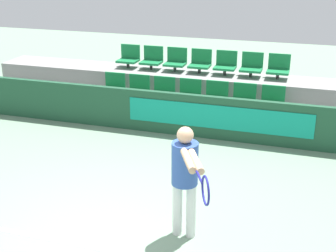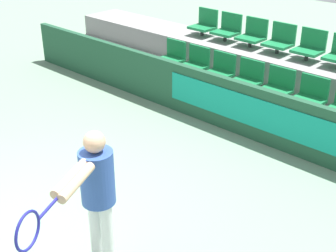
{
  "view_description": "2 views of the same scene",
  "coord_description": "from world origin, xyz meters",
  "px_view_note": "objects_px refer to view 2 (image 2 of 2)",
  "views": [
    {
      "loc": [
        2.48,
        -4.7,
        3.68
      ],
      "look_at": [
        0.33,
        2.18,
        0.92
      ],
      "focal_mm": 50.0,
      "sensor_mm": 36.0,
      "label": 1
    },
    {
      "loc": [
        4.23,
        -1.81,
        3.57
      ],
      "look_at": [
        0.6,
        2.07,
        0.93
      ],
      "focal_mm": 50.0,
      "sensor_mm": 36.0,
      "label": 2
    }
  ],
  "objects_px": {
    "stadium_chair_10": "(280,40)",
    "stadium_chair_4": "(277,86)",
    "stadium_chair_2": "(220,70)",
    "stadium_chair_3": "(248,77)",
    "stadium_chair_1": "(195,62)",
    "stadium_chair_9": "(253,34)",
    "stadium_chair_8": "(228,29)",
    "tennis_player": "(95,189)",
    "stadium_chair_7": "(204,24)",
    "stadium_chair_11": "(310,47)",
    "stadium_chair_5": "(310,95)",
    "stadium_chair_0": "(172,56)"
  },
  "relations": [
    {
      "from": "stadium_chair_10",
      "to": "stadium_chair_4",
      "type": "bearing_deg",
      "value": -58.85
    },
    {
      "from": "stadium_chair_2",
      "to": "stadium_chair_3",
      "type": "bearing_deg",
      "value": 0.0
    },
    {
      "from": "stadium_chair_1",
      "to": "stadium_chair_9",
      "type": "xyz_separation_m",
      "value": [
        0.6,
        0.99,
        0.46
      ]
    },
    {
      "from": "stadium_chair_8",
      "to": "tennis_player",
      "type": "height_order",
      "value": "tennis_player"
    },
    {
      "from": "stadium_chair_7",
      "to": "tennis_player",
      "type": "height_order",
      "value": "tennis_player"
    },
    {
      "from": "stadium_chair_7",
      "to": "tennis_player",
      "type": "relative_size",
      "value": 0.34
    },
    {
      "from": "stadium_chair_2",
      "to": "stadium_chair_1",
      "type": "bearing_deg",
      "value": 180.0
    },
    {
      "from": "stadium_chair_11",
      "to": "tennis_player",
      "type": "height_order",
      "value": "tennis_player"
    },
    {
      "from": "stadium_chair_8",
      "to": "tennis_player",
      "type": "distance_m",
      "value": 5.72
    },
    {
      "from": "stadium_chair_9",
      "to": "stadium_chair_3",
      "type": "bearing_deg",
      "value": -58.85
    },
    {
      "from": "stadium_chair_5",
      "to": "stadium_chair_11",
      "type": "bearing_deg",
      "value": 121.15
    },
    {
      "from": "stadium_chair_0",
      "to": "stadium_chair_7",
      "type": "height_order",
      "value": "stadium_chair_7"
    },
    {
      "from": "stadium_chair_2",
      "to": "stadium_chair_9",
      "type": "xyz_separation_m",
      "value": [
        0.0,
        0.99,
        0.46
      ]
    },
    {
      "from": "stadium_chair_10",
      "to": "tennis_player",
      "type": "distance_m",
      "value": 5.36
    },
    {
      "from": "stadium_chair_0",
      "to": "stadium_chair_4",
      "type": "relative_size",
      "value": 1.0
    },
    {
      "from": "stadium_chair_10",
      "to": "stadium_chair_11",
      "type": "relative_size",
      "value": 1.0
    },
    {
      "from": "stadium_chair_4",
      "to": "stadium_chair_5",
      "type": "distance_m",
      "value": 0.6
    },
    {
      "from": "stadium_chair_3",
      "to": "stadium_chair_9",
      "type": "height_order",
      "value": "stadium_chair_9"
    },
    {
      "from": "stadium_chair_8",
      "to": "stadium_chair_10",
      "type": "height_order",
      "value": "same"
    },
    {
      "from": "stadium_chair_9",
      "to": "stadium_chair_11",
      "type": "distance_m",
      "value": 1.19
    },
    {
      "from": "stadium_chair_9",
      "to": "tennis_player",
      "type": "relative_size",
      "value": 0.34
    },
    {
      "from": "stadium_chair_0",
      "to": "stadium_chair_7",
      "type": "relative_size",
      "value": 1.0
    },
    {
      "from": "tennis_player",
      "to": "stadium_chair_0",
      "type": "bearing_deg",
      "value": 98.25
    },
    {
      "from": "stadium_chair_7",
      "to": "tennis_player",
      "type": "distance_m",
      "value": 5.98
    },
    {
      "from": "stadium_chair_0",
      "to": "stadium_chair_10",
      "type": "xyz_separation_m",
      "value": [
        1.79,
        0.99,
        0.46
      ]
    },
    {
      "from": "stadium_chair_4",
      "to": "stadium_chair_10",
      "type": "relative_size",
      "value": 1.0
    },
    {
      "from": "stadium_chair_0",
      "to": "stadium_chair_11",
      "type": "xyz_separation_m",
      "value": [
        2.39,
        0.99,
        0.46
      ]
    },
    {
      "from": "stadium_chair_7",
      "to": "stadium_chair_9",
      "type": "bearing_deg",
      "value": 0.0
    },
    {
      "from": "stadium_chair_1",
      "to": "stadium_chair_7",
      "type": "height_order",
      "value": "stadium_chair_7"
    },
    {
      "from": "stadium_chair_5",
      "to": "stadium_chair_9",
      "type": "distance_m",
      "value": 2.1
    },
    {
      "from": "stadium_chair_0",
      "to": "stadium_chair_5",
      "type": "xyz_separation_m",
      "value": [
        2.98,
        0.0,
        0.0
      ]
    },
    {
      "from": "stadium_chair_3",
      "to": "stadium_chair_0",
      "type": "bearing_deg",
      "value": 180.0
    },
    {
      "from": "stadium_chair_7",
      "to": "stadium_chair_10",
      "type": "relative_size",
      "value": 1.0
    },
    {
      "from": "stadium_chair_7",
      "to": "tennis_player",
      "type": "bearing_deg",
      "value": -61.26
    },
    {
      "from": "tennis_player",
      "to": "stadium_chair_2",
      "type": "bearing_deg",
      "value": 85.77
    },
    {
      "from": "stadium_chair_0",
      "to": "stadium_chair_10",
      "type": "height_order",
      "value": "stadium_chair_10"
    },
    {
      "from": "stadium_chair_1",
      "to": "stadium_chair_5",
      "type": "xyz_separation_m",
      "value": [
        2.39,
        0.0,
        0.0
      ]
    },
    {
      "from": "stadium_chair_3",
      "to": "tennis_player",
      "type": "relative_size",
      "value": 0.34
    },
    {
      "from": "stadium_chair_0",
      "to": "stadium_chair_11",
      "type": "relative_size",
      "value": 1.0
    },
    {
      "from": "stadium_chair_3",
      "to": "stadium_chair_4",
      "type": "bearing_deg",
      "value": 0.0
    },
    {
      "from": "stadium_chair_8",
      "to": "stadium_chair_5",
      "type": "bearing_deg",
      "value": -22.47
    },
    {
      "from": "stadium_chair_0",
      "to": "stadium_chair_3",
      "type": "bearing_deg",
      "value": 0.0
    },
    {
      "from": "stadium_chair_9",
      "to": "stadium_chair_11",
      "type": "height_order",
      "value": "same"
    },
    {
      "from": "stadium_chair_1",
      "to": "stadium_chair_7",
      "type": "relative_size",
      "value": 1.0
    },
    {
      "from": "stadium_chair_4",
      "to": "stadium_chair_9",
      "type": "height_order",
      "value": "stadium_chair_9"
    },
    {
      "from": "stadium_chair_2",
      "to": "tennis_player",
      "type": "distance_m",
      "value": 4.59
    },
    {
      "from": "stadium_chair_5",
      "to": "stadium_chair_11",
      "type": "xyz_separation_m",
      "value": [
        -0.6,
        0.99,
        0.46
      ]
    },
    {
      "from": "stadium_chair_11",
      "to": "stadium_chair_3",
      "type": "bearing_deg",
      "value": -121.15
    },
    {
      "from": "stadium_chair_9",
      "to": "tennis_player",
      "type": "height_order",
      "value": "tennis_player"
    },
    {
      "from": "stadium_chair_9",
      "to": "stadium_chair_10",
      "type": "bearing_deg",
      "value": 0.0
    }
  ]
}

